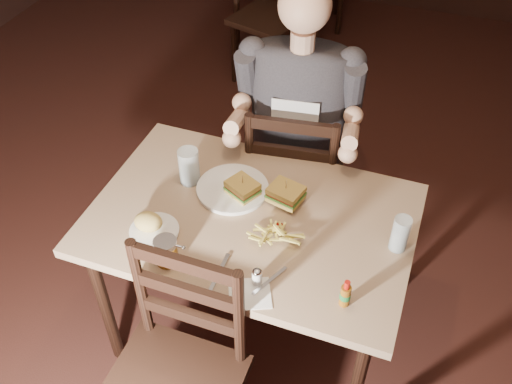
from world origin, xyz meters
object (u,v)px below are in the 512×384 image
(side_plate, at_px, (155,232))
(syrup_dispenser, at_px, (166,251))
(bg_chair_near, at_px, (269,18))
(dinner_plate, at_px, (233,190))
(main_table, at_px, (252,230))
(hot_sauce, at_px, (346,293))
(chair_far, at_px, (295,177))
(glass_right, at_px, (400,234))
(diner, at_px, (298,96))
(glass_left, at_px, (189,166))

(side_plate, bearing_deg, syrup_dispenser, -45.09)
(bg_chair_near, bearing_deg, dinner_plate, -59.60)
(main_table, distance_m, hot_sauce, 0.52)
(main_table, xyz_separation_m, chair_far, (0.01, 0.59, -0.21))
(bg_chair_near, bearing_deg, glass_right, -44.62)
(hot_sauce, xyz_separation_m, side_plate, (-0.73, 0.08, -0.05))
(diner, relative_size, hot_sauce, 8.49)
(bg_chair_near, distance_m, syrup_dispenser, 2.50)
(chair_far, height_order, hot_sauce, chair_far)
(glass_left, bearing_deg, diner, 53.55)
(bg_chair_near, xyz_separation_m, diner, (0.65, -1.59, 0.50))
(hot_sauce, bearing_deg, main_table, 146.48)
(main_table, bearing_deg, dinner_plate, 138.39)
(glass_left, height_order, glass_right, glass_left)
(chair_far, xyz_separation_m, glass_left, (-0.31, -0.48, 0.37))
(syrup_dispenser, bearing_deg, diner, 76.17)
(chair_far, relative_size, side_plate, 5.39)
(bg_chair_near, bearing_deg, glass_left, -64.58)
(glass_right, relative_size, syrup_dispenser, 1.34)
(dinner_plate, height_order, side_plate, dinner_plate)
(syrup_dispenser, bearing_deg, side_plate, 135.65)
(bg_chair_near, distance_m, glass_left, 2.08)
(diner, xyz_separation_m, syrup_dispenser, (-0.22, -0.85, -0.16))
(chair_far, relative_size, dinner_plate, 3.45)
(chair_far, distance_m, diner, 0.50)
(main_table, relative_size, syrup_dispenser, 11.53)
(main_table, bearing_deg, diner, 88.18)
(glass_left, height_order, hot_sauce, glass_left)
(diner, xyz_separation_m, hot_sauce, (0.41, -0.82, -0.15))
(hot_sauce, bearing_deg, glass_left, 151.97)
(glass_left, relative_size, hot_sauce, 1.34)
(dinner_plate, bearing_deg, glass_right, -6.89)
(diner, relative_size, glass_left, 6.32)
(chair_far, xyz_separation_m, bg_chair_near, (-0.65, 1.54, -0.00))
(main_table, distance_m, glass_right, 0.57)
(dinner_plate, xyz_separation_m, glass_left, (-0.18, 0.00, 0.07))
(diner, xyz_separation_m, dinner_plate, (-0.13, -0.43, -0.20))
(main_table, relative_size, dinner_plate, 4.42)
(chair_far, bearing_deg, hot_sauce, 107.97)
(bg_chair_near, bearing_deg, side_plate, -65.95)
(chair_far, height_order, diner, diner)
(glass_left, bearing_deg, syrup_dispenser, -76.59)
(glass_right, xyz_separation_m, hot_sauce, (-0.13, -0.30, -0.01))
(main_table, bearing_deg, glass_left, 160.69)
(main_table, bearing_deg, bg_chair_near, 106.63)
(hot_sauce, bearing_deg, diner, 116.37)
(hot_sauce, xyz_separation_m, syrup_dispenser, (-0.62, -0.03, -0.00))
(diner, distance_m, glass_left, 0.55)
(chair_far, distance_m, dinner_plate, 0.58)
(diner, bearing_deg, side_plate, -121.09)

